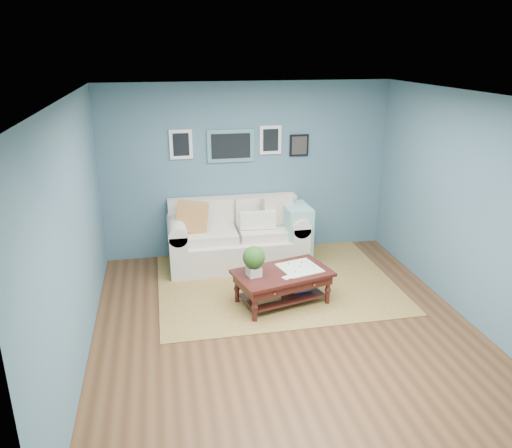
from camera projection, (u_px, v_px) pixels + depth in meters
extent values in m
plane|color=brown|center=(286.00, 329.00, 5.94)|extent=(5.00, 5.00, 0.00)
plane|color=white|center=(291.00, 97.00, 5.03)|extent=(5.00, 5.00, 0.00)
cube|color=#45677A|center=(248.00, 170.00, 7.80)|extent=(4.50, 0.02, 2.70)
cube|color=#45677A|center=(388.00, 351.00, 3.18)|extent=(4.50, 0.02, 2.70)
cube|color=#45677A|center=(74.00, 237.00, 5.07)|extent=(0.02, 5.00, 2.70)
cube|color=#45677A|center=(472.00, 210.00, 5.90)|extent=(0.02, 5.00, 2.70)
cube|color=slate|center=(231.00, 146.00, 7.59)|extent=(0.72, 0.03, 0.50)
cube|color=black|center=(231.00, 146.00, 7.57)|extent=(0.60, 0.01, 0.38)
cube|color=white|center=(181.00, 144.00, 7.44)|extent=(0.34, 0.03, 0.44)
cube|color=white|center=(270.00, 140.00, 7.68)|extent=(0.34, 0.03, 0.44)
cube|color=black|center=(299.00, 145.00, 7.80)|extent=(0.30, 0.03, 0.34)
cube|color=brown|center=(275.00, 281.00, 7.14)|extent=(3.29, 2.63, 0.01)
cube|color=beige|center=(237.00, 250.00, 7.65)|extent=(1.53, 0.95, 0.45)
cube|color=beige|center=(233.00, 213.00, 7.83)|extent=(2.01, 0.24, 0.52)
cube|color=beige|center=(178.00, 248.00, 7.45)|extent=(0.26, 0.95, 0.67)
cube|color=beige|center=(294.00, 240.00, 7.78)|extent=(0.26, 0.95, 0.67)
cylinder|color=beige|center=(177.00, 227.00, 7.34)|extent=(0.28, 0.95, 0.28)
cylinder|color=beige|center=(294.00, 219.00, 7.67)|extent=(0.28, 0.95, 0.28)
cube|color=beige|center=(210.00, 236.00, 7.42)|extent=(0.78, 0.60, 0.14)
cube|color=beige|center=(264.00, 232.00, 7.57)|extent=(0.78, 0.60, 0.14)
cube|color=beige|center=(208.00, 212.00, 7.61)|extent=(0.78, 0.13, 0.39)
cube|color=beige|center=(260.00, 209.00, 7.76)|extent=(0.78, 0.13, 0.39)
cube|color=#C8763A|center=(192.00, 217.00, 7.28)|extent=(0.52, 0.19, 0.51)
cube|color=beige|center=(278.00, 210.00, 7.59)|extent=(0.51, 0.19, 0.50)
cube|color=silver|center=(258.00, 220.00, 7.44)|extent=(0.54, 0.13, 0.26)
cube|color=#83BDB0|center=(296.00, 233.00, 7.61)|extent=(0.37, 0.59, 0.86)
cube|color=black|center=(283.00, 273.00, 6.40)|extent=(1.35, 0.98, 0.04)
cube|color=black|center=(282.00, 279.00, 6.43)|extent=(1.25, 0.88, 0.12)
cube|color=black|center=(282.00, 295.00, 6.51)|extent=(1.13, 0.76, 0.03)
sphere|color=gold|center=(275.00, 294.00, 6.04)|extent=(0.03, 0.03, 0.03)
sphere|color=gold|center=(314.00, 285.00, 6.27)|extent=(0.03, 0.03, 0.03)
cylinder|color=black|center=(255.00, 307.00, 6.04)|extent=(0.06, 0.06, 0.41)
cylinder|color=black|center=(328.00, 290.00, 6.46)|extent=(0.06, 0.06, 0.41)
cylinder|color=black|center=(237.00, 288.00, 6.50)|extent=(0.06, 0.06, 0.41)
cylinder|color=black|center=(306.00, 273.00, 6.92)|extent=(0.06, 0.06, 0.41)
cube|color=beige|center=(254.00, 271.00, 6.26)|extent=(0.20, 0.20, 0.12)
sphere|color=#214C15|center=(254.00, 257.00, 6.20)|extent=(0.28, 0.28, 0.28)
cube|color=white|center=(300.00, 268.00, 6.50)|extent=(0.59, 0.59, 0.01)
cube|color=tan|center=(265.00, 291.00, 6.37)|extent=(0.39, 0.32, 0.20)
cube|color=#234F8C|center=(300.00, 286.00, 6.62)|extent=(0.28, 0.24, 0.11)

